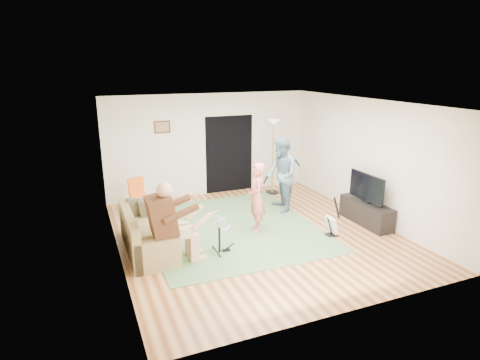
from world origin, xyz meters
name	(u,v)px	position (x,y,z in m)	size (l,w,h in m)	color
floor	(256,234)	(0.00, 0.00, 0.00)	(6.00, 6.00, 0.00)	brown
walls	(257,172)	(0.00, 0.00, 1.35)	(5.50, 6.00, 2.70)	beige
ceiling	(258,103)	(0.00, 0.00, 2.70)	(6.00, 6.00, 0.00)	white
window_blinds	(112,173)	(-2.74, 0.20, 1.55)	(2.05, 2.05, 0.00)	brown
doorway	(229,154)	(0.55, 2.99, 1.05)	(2.10, 2.10, 0.00)	black
picture_frame	(162,127)	(-1.25, 2.99, 1.90)	(0.42, 0.03, 0.32)	#3F2314
area_rug	(232,228)	(-0.36, 0.48, 0.01)	(3.51, 3.95, 0.02)	#4F7145
sofa	(144,237)	(-2.29, 0.12, 0.26)	(0.81, 1.97, 0.80)	olive
drummer	(174,231)	(-1.85, -0.53, 0.58)	(0.97, 0.54, 1.49)	#4D2A15
drum_kit	(219,239)	(-1.00, -0.53, 0.29)	(0.36, 0.64, 0.66)	black
singer	(257,198)	(0.08, 0.16, 0.74)	(0.54, 0.35, 1.48)	#D5635D
microphone	(266,180)	(0.28, 0.16, 1.11)	(0.06, 0.06, 0.24)	black
guitarist	(281,175)	(1.11, 1.04, 0.90)	(0.88, 0.68, 1.80)	slate
guitar_held	(289,161)	(1.31, 1.04, 1.22)	(0.12, 0.60, 0.26)	white
guitar_spare	(332,225)	(1.41, -0.67, 0.24)	(0.30, 0.27, 0.83)	black
torchiere_lamp	(273,143)	(1.57, 2.38, 1.38)	(0.36, 0.36, 2.02)	black
dining_chair	(140,203)	(-2.07, 1.95, 0.32)	(0.47, 0.49, 0.90)	#D2B288
tv_cabinet	(366,213)	(2.50, -0.39, 0.25)	(0.40, 1.40, 0.50)	black
television	(367,187)	(2.45, -0.39, 0.85)	(0.06, 1.04, 0.60)	black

